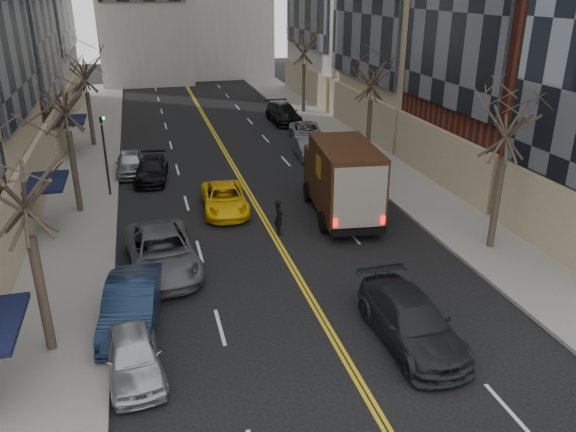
% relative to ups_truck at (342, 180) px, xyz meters
% --- Properties ---
extents(sidewalk_left, '(4.00, 66.00, 0.15)m').
position_rel_ups_truck_xyz_m(sidewalk_left, '(-12.80, 10.72, -1.82)').
color(sidewalk_left, slate).
rests_on(sidewalk_left, ground).
extents(sidewalk_right, '(4.00, 66.00, 0.15)m').
position_rel_ups_truck_xyz_m(sidewalk_right, '(5.20, 10.72, -1.82)').
color(sidewalk_right, slate).
rests_on(sidewalk_right, ground).
extents(tree_lf_near, '(3.20, 3.20, 8.41)m').
position_rel_ups_truck_xyz_m(tree_lf_near, '(-12.60, -8.28, 4.34)').
color(tree_lf_near, '#382D23').
rests_on(tree_lf_near, sidewalk_left).
extents(tree_lf_mid, '(3.20, 3.20, 8.91)m').
position_rel_ups_truck_xyz_m(tree_lf_mid, '(-12.60, 3.72, 4.70)').
color(tree_lf_mid, '#382D23').
rests_on(tree_lf_mid, sidewalk_left).
extents(tree_lf_far, '(3.20, 3.20, 8.12)m').
position_rel_ups_truck_xyz_m(tree_lf_far, '(-12.60, 16.72, 4.13)').
color(tree_lf_far, '#382D23').
rests_on(tree_lf_far, sidewalk_left).
extents(tree_rt_near, '(3.20, 3.20, 8.71)m').
position_rel_ups_truck_xyz_m(tree_rt_near, '(5.00, -5.28, 4.56)').
color(tree_rt_near, '#382D23').
rests_on(tree_rt_near, sidewalk_right).
extents(tree_rt_mid, '(3.20, 3.20, 8.32)m').
position_rel_ups_truck_xyz_m(tree_rt_mid, '(5.00, 8.72, 4.27)').
color(tree_rt_mid, '#382D23').
rests_on(tree_rt_mid, sidewalk_right).
extents(tree_rt_far, '(3.20, 3.20, 9.11)m').
position_rel_ups_truck_xyz_m(tree_rt_far, '(5.00, 23.72, 4.84)').
color(tree_rt_far, '#382D23').
rests_on(tree_rt_far, sidewalk_right).
extents(traffic_signal, '(0.29, 0.26, 4.70)m').
position_rel_ups_truck_xyz_m(traffic_signal, '(-11.20, 5.71, 0.92)').
color(traffic_signal, black).
rests_on(traffic_signal, sidewalk_left).
extents(ups_truck, '(3.38, 7.11, 3.77)m').
position_rel_ups_truck_xyz_m(ups_truck, '(0.00, 0.00, 0.00)').
color(ups_truck, black).
rests_on(ups_truck, ground).
extents(observer_sedan, '(2.14, 5.20, 1.51)m').
position_rel_ups_truck_xyz_m(observer_sedan, '(-1.48, -10.66, -1.14)').
color(observer_sedan, black).
rests_on(observer_sedan, ground).
extents(taxi, '(2.42, 4.80, 1.30)m').
position_rel_ups_truck_xyz_m(taxi, '(-5.49, 2.11, -1.25)').
color(taxi, yellow).
rests_on(taxi, ground).
extents(pedestrian, '(0.40, 0.61, 1.66)m').
position_rel_ups_truck_xyz_m(pedestrian, '(-3.51, -1.33, -1.07)').
color(pedestrian, black).
rests_on(pedestrian, ground).
extents(parked_lf_a, '(1.95, 4.03, 1.33)m').
position_rel_ups_truck_xyz_m(parked_lf_a, '(-10.10, -10.02, -1.23)').
color(parked_lf_a, '#B4B7BC').
rests_on(parked_lf_a, ground).
extents(parked_lf_b, '(2.28, 4.94, 1.57)m').
position_rel_ups_truck_xyz_m(parked_lf_b, '(-10.10, -7.39, -1.11)').
color(parked_lf_b, '#101C34').
rests_on(parked_lf_b, ground).
extents(parked_lf_c, '(3.07, 5.85, 1.57)m').
position_rel_ups_truck_xyz_m(parked_lf_c, '(-8.90, -3.56, -1.11)').
color(parked_lf_c, '#54555C').
rests_on(parked_lf_c, ground).
extents(parked_lf_d, '(2.29, 4.56, 1.27)m').
position_rel_ups_truck_xyz_m(parked_lf_d, '(-8.90, 8.04, -1.26)').
color(parked_lf_d, black).
rests_on(parked_lf_d, ground).
extents(parked_lf_e, '(1.71, 4.05, 1.37)m').
position_rel_ups_truck_xyz_m(parked_lf_e, '(-10.10, 9.63, -1.21)').
color(parked_lf_e, '#929599').
rests_on(parked_lf_e, ground).
extents(parked_rt_a, '(1.65, 3.95, 1.27)m').
position_rel_ups_truck_xyz_m(parked_rt_a, '(1.30, 10.23, -1.26)').
color(parked_rt_a, '#47494F').
rests_on(parked_rt_a, ground).
extents(parked_rt_b, '(2.84, 5.04, 1.33)m').
position_rel_ups_truck_xyz_m(parked_rt_b, '(2.50, 14.31, -1.23)').
color(parked_rt_b, '#A6A8AE').
rests_on(parked_rt_b, ground).
extents(parked_rt_c, '(2.20, 5.34, 1.55)m').
position_rel_ups_truck_xyz_m(parked_rt_c, '(2.32, 20.57, -1.12)').
color(parked_rt_c, black).
rests_on(parked_rt_c, ground).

